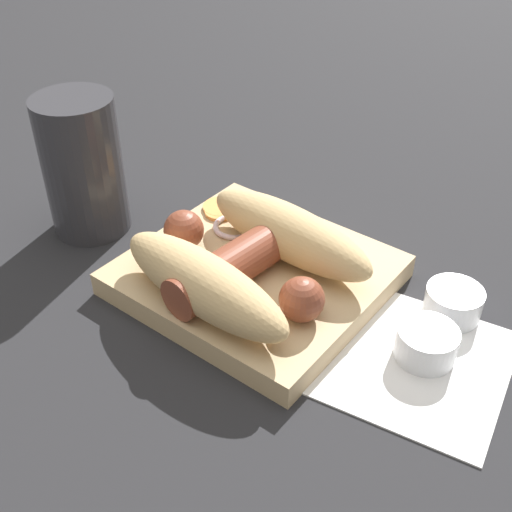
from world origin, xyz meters
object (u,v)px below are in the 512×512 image
(condiment_cup_far, at_px, (453,305))
(drink_glass, at_px, (83,166))
(bread_roll, at_px, (250,257))
(food_tray, at_px, (256,275))
(sausage, at_px, (239,262))
(condiment_cup_near, at_px, (426,346))

(condiment_cup_far, xyz_separation_m, drink_glass, (0.34, 0.09, 0.06))
(drink_glass, bearing_deg, bread_roll, -177.63)
(bread_roll, distance_m, condiment_cup_far, 0.17)
(food_tray, xyz_separation_m, condiment_cup_far, (-0.15, -0.07, 0.00))
(sausage, height_order, drink_glass, drink_glass)
(drink_glass, bearing_deg, condiment_cup_near, -173.96)
(food_tray, height_order, condiment_cup_far, condiment_cup_far)
(condiment_cup_far, distance_m, drink_glass, 0.36)
(food_tray, bearing_deg, sausage, 90.96)
(sausage, relative_size, condiment_cup_far, 3.65)
(bread_roll, bearing_deg, condiment_cup_far, -149.68)
(sausage, xyz_separation_m, condiment_cup_near, (-0.16, -0.03, -0.03))
(sausage, bearing_deg, condiment_cup_near, -167.84)
(condiment_cup_near, bearing_deg, bread_roll, 10.72)
(bread_roll, xyz_separation_m, condiment_cup_near, (-0.15, -0.03, -0.03))
(bread_roll, bearing_deg, drink_glass, 2.37)
(sausage, height_order, condiment_cup_near, sausage)
(sausage, bearing_deg, food_tray, -89.04)
(food_tray, xyz_separation_m, bread_roll, (-0.01, 0.02, 0.03))
(food_tray, height_order, bread_roll, bread_roll)
(condiment_cup_near, bearing_deg, condiment_cup_far, -86.43)
(bread_roll, height_order, sausage, bread_roll)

